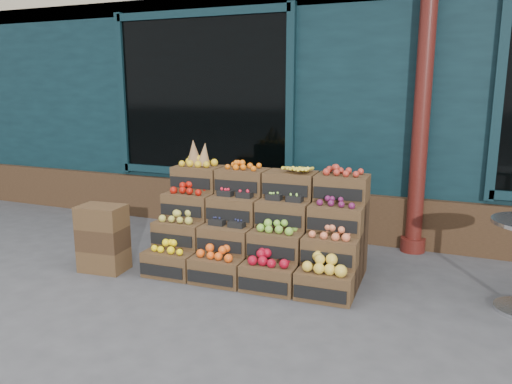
% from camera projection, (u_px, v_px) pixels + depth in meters
% --- Properties ---
extents(ground, '(60.00, 60.00, 0.00)m').
position_uv_depth(ground, '(246.00, 304.00, 4.39)').
color(ground, '#3E3E41').
rests_on(ground, ground).
extents(shop_facade, '(12.00, 6.24, 4.80)m').
position_uv_depth(shop_facade, '(367.00, 54.00, 8.49)').
color(shop_facade, black).
rests_on(shop_facade, ground).
extents(crate_display, '(2.13, 1.10, 1.31)m').
position_uv_depth(crate_display, '(259.00, 233.00, 5.09)').
color(crate_display, '#46301B').
rests_on(crate_display, ground).
extents(spare_crates, '(0.49, 0.36, 0.69)m').
position_uv_depth(spare_crates, '(103.00, 238.00, 5.11)').
color(spare_crates, '#46301B').
rests_on(spare_crates, ground).
extents(shopkeeper, '(0.88, 0.67, 2.18)m').
position_uv_depth(shopkeeper, '(224.00, 140.00, 7.34)').
color(shopkeeper, '#17502A').
rests_on(shopkeeper, ground).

